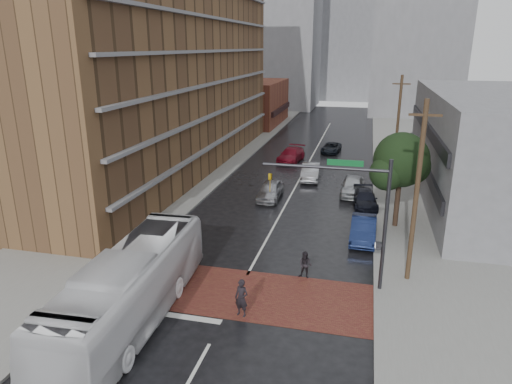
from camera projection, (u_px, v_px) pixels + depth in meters
The scene contains 24 objects.
ground at pixel (235, 298), 23.67m from camera, with size 160.00×160.00×0.00m, color black.
crosswalk at pixel (238, 293), 24.13m from camera, with size 14.00×5.00×0.02m, color brown.
sidewalk_west at pixel (197, 166), 49.36m from camera, with size 9.00×90.00×0.15m, color gray.
sidewalk_east at pixel (421, 180), 44.18m from camera, with size 9.00×90.00×0.15m, color gray.
apartment_block at pixel (164, 29), 44.75m from camera, with size 10.00×44.00×28.00m, color brown.
storefront_west at pixel (256, 103), 75.26m from camera, with size 8.00×16.00×7.00m, color brown.
building_east at pixel (497, 149), 37.08m from camera, with size 11.00×26.00×9.00m, color gray.
distant_tower_west at pixel (274, 28), 94.09m from camera, with size 18.00×16.00×32.00m, color gray.
distant_tower_east at pixel (421, 13), 81.62m from camera, with size 16.00×14.00×36.00m, color gray.
distant_tower_center at pixel (346, 48), 107.88m from camera, with size 12.00×10.00×24.00m, color gray.
street_tree at pixel (401, 163), 31.44m from camera, with size 4.20×4.10×6.90m.
signal_mast at pixel (358, 205), 23.22m from camera, with size 6.50×0.30×7.20m.
utility_pole_near at pixel (417, 193), 23.82m from camera, with size 1.60×0.26×10.00m.
utility_pole_far at pixel (397, 129), 42.32m from camera, with size 1.60×0.26×10.00m.
transit_bus at pixel (131, 288), 21.18m from camera, with size 2.95×12.59×3.51m, color silver.
pedestrian_a at pixel (241, 298), 21.82m from camera, with size 0.69×0.46×1.90m, color black.
pedestrian_b at pixel (305, 265), 25.48m from camera, with size 0.76×0.59×1.57m, color black.
car_travel_a at pixel (270, 190), 38.69m from camera, with size 1.82×4.51×1.54m, color #9EA0A6.
car_travel_b at pixel (311, 172), 44.34m from camera, with size 1.68×4.81×1.59m, color #A5A7AD.
car_travel_c at pixel (291, 155), 51.22m from camera, with size 2.18×5.36×1.56m, color maroon.
suv_travel at pixel (331, 148), 55.66m from camera, with size 2.01×4.36×1.21m, color black.
car_parked_near at pixel (363, 229), 30.52m from camera, with size 1.63×4.67×1.54m, color #15224C.
car_parked_mid at pixel (365, 199), 36.85m from camera, with size 1.84×4.52×1.31m, color black.
car_parked_far at pixel (353, 186), 39.83m from camera, with size 1.93×4.81×1.64m, color #AFB3B7.
Camera 1 is at (6.00, -20.01, 12.46)m, focal length 32.00 mm.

